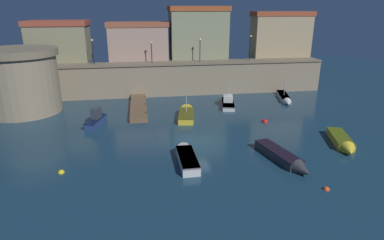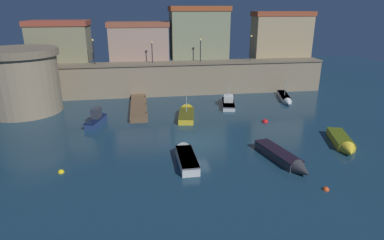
# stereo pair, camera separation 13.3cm
# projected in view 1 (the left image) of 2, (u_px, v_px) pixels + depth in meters

# --- Properties ---
(ground_plane) EXTENTS (101.79, 101.79, 0.00)m
(ground_plane) POSITION_uv_depth(u_px,v_px,m) (196.00, 142.00, 30.63)
(ground_plane) COLOR #19384C
(quay_wall) EXTENTS (43.57, 3.21, 4.62)m
(quay_wall) POSITION_uv_depth(u_px,v_px,m) (174.00, 78.00, 47.06)
(quay_wall) COLOR gray
(quay_wall) RESTS_ON ground
(old_town_backdrop) EXTENTS (41.99, 5.90, 7.81)m
(old_town_backdrop) POSITION_uv_depth(u_px,v_px,m) (169.00, 37.00, 48.72)
(old_town_backdrop) COLOR gray
(old_town_backdrop) RESTS_ON ground
(fortress_tower) EXTENTS (8.94, 8.94, 7.56)m
(fortress_tower) POSITION_uv_depth(u_px,v_px,m) (21.00, 81.00, 38.35)
(fortress_tower) COLOR gray
(fortress_tower) RESTS_ON ground
(pier_dock) EXTENTS (1.96, 10.68, 0.70)m
(pier_dock) POSITION_uv_depth(u_px,v_px,m) (139.00, 107.00, 40.59)
(pier_dock) COLOR brown
(pier_dock) RESTS_ON ground
(quay_lamp_0) EXTENTS (0.32, 0.32, 3.37)m
(quay_lamp_0) POSITION_uv_depth(u_px,v_px,m) (93.00, 48.00, 43.92)
(quay_lamp_0) COLOR black
(quay_lamp_0) RESTS_ON quay_wall
(quay_lamp_1) EXTENTS (0.32, 0.32, 2.93)m
(quay_lamp_1) POSITION_uv_depth(u_px,v_px,m) (151.00, 48.00, 45.19)
(quay_lamp_1) COLOR black
(quay_lamp_1) RESTS_ON quay_wall
(quay_lamp_2) EXTENTS (0.32, 0.32, 3.23)m
(quay_lamp_2) POSITION_uv_depth(u_px,v_px,m) (200.00, 46.00, 46.18)
(quay_lamp_2) COLOR black
(quay_lamp_2) RESTS_ON quay_wall
(quay_lamp_3) EXTENTS (0.32, 0.32, 3.62)m
(quay_lamp_3) POSITION_uv_depth(u_px,v_px,m) (250.00, 44.00, 47.23)
(quay_lamp_3) COLOR black
(quay_lamp_3) RESTS_ON quay_wall
(moored_boat_0) EXTENTS (3.03, 5.86, 1.34)m
(moored_boat_0) POSITION_uv_depth(u_px,v_px,m) (343.00, 142.00, 29.68)
(moored_boat_0) COLOR gold
(moored_boat_0) RESTS_ON ground
(moored_boat_1) EXTENTS (2.79, 6.53, 3.14)m
(moored_boat_1) POSITION_uv_depth(u_px,v_px,m) (228.00, 101.00, 42.69)
(moored_boat_1) COLOR silver
(moored_boat_1) RESTS_ON ground
(moored_boat_2) EXTENTS (1.43, 5.65, 1.29)m
(moored_boat_2) POSITION_uv_depth(u_px,v_px,m) (186.00, 155.00, 26.98)
(moored_boat_2) COLOR silver
(moored_boat_2) RESTS_ON ground
(moored_boat_3) EXTENTS (2.58, 5.88, 2.96)m
(moored_boat_3) POSITION_uv_depth(u_px,v_px,m) (187.00, 113.00, 37.83)
(moored_boat_3) COLOR gold
(moored_boat_3) RESTS_ON ground
(moored_boat_4) EXTENTS (2.91, 7.00, 3.03)m
(moored_boat_4) POSITION_uv_depth(u_px,v_px,m) (285.00, 98.00, 44.43)
(moored_boat_4) COLOR silver
(moored_boat_4) RESTS_ON ground
(moored_boat_5) EXTENTS (2.31, 4.74, 1.97)m
(moored_boat_5) POSITION_uv_depth(u_px,v_px,m) (97.00, 119.00, 35.44)
(moored_boat_5) COLOR navy
(moored_boat_5) RESTS_ON ground
(moored_boat_6) EXTENTS (2.67, 6.57, 1.24)m
(moored_boat_6) POSITION_uv_depth(u_px,v_px,m) (285.00, 158.00, 26.49)
(moored_boat_6) COLOR #333338
(moored_boat_6) RESTS_ON ground
(mooring_buoy_0) EXTENTS (0.46, 0.46, 0.46)m
(mooring_buoy_0) POSITION_uv_depth(u_px,v_px,m) (326.00, 190.00, 22.67)
(mooring_buoy_0) COLOR #EA4C19
(mooring_buoy_0) RESTS_ON ground
(mooring_buoy_1) EXTENTS (0.49, 0.49, 0.49)m
(mooring_buoy_1) POSITION_uv_depth(u_px,v_px,m) (61.00, 173.00, 24.98)
(mooring_buoy_1) COLOR yellow
(mooring_buoy_1) RESTS_ON ground
(mooring_buoy_2) EXTENTS (0.68, 0.68, 0.68)m
(mooring_buoy_2) POSITION_uv_depth(u_px,v_px,m) (265.00, 122.00, 36.05)
(mooring_buoy_2) COLOR red
(mooring_buoy_2) RESTS_ON ground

